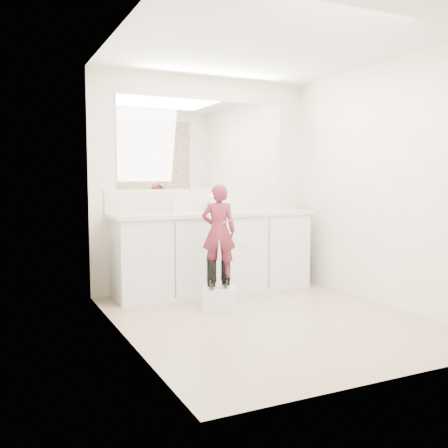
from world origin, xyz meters
TOP-DOWN VIEW (x-y plane):
  - floor at (0.00, 0.00)m, footprint 3.00×3.00m
  - ceiling at (0.00, 0.00)m, footprint 3.00×3.00m
  - wall_back at (0.00, 1.50)m, footprint 2.60×0.00m
  - wall_front at (0.00, -1.50)m, footprint 2.60×0.00m
  - wall_left at (-1.30, 0.00)m, footprint 0.00×3.00m
  - wall_right at (1.30, 0.00)m, footprint 0.00×3.00m
  - vanity_cabinet at (0.00, 1.23)m, footprint 2.20×0.55m
  - countertop at (0.00, 1.21)m, footprint 2.28×0.58m
  - backsplash at (0.00, 1.49)m, footprint 2.28×0.03m
  - mirror at (0.00, 1.49)m, footprint 2.00×0.02m
  - dot_panel at (0.00, -1.49)m, footprint 2.00×0.01m
  - faucet at (0.00, 1.38)m, footprint 0.08×0.08m
  - cup at (0.25, 1.22)m, footprint 0.12×0.12m
  - soap_bottle at (-0.42, 1.29)m, footprint 0.10×0.11m
  - step_stool at (-0.25, 0.53)m, footprint 0.41×0.38m
  - boot_left at (-0.33, 0.55)m, footprint 0.16×0.20m
  - boot_right at (-0.18, 0.55)m, footprint 0.16×0.20m
  - toddler at (-0.25, 0.55)m, footprint 0.39×0.33m
  - toothbrush at (-0.18, 0.47)m, footprint 0.13×0.07m

SIDE VIEW (x-z plane):
  - floor at x=0.00m, z-range 0.00..0.00m
  - step_stool at x=-0.25m, z-range 0.00..0.21m
  - boot_left at x=-0.33m, z-range 0.21..0.47m
  - boot_right at x=-0.18m, z-range 0.21..0.47m
  - vanity_cabinet at x=0.00m, z-range 0.00..0.85m
  - toddler at x=-0.25m, z-range 0.31..1.20m
  - toothbrush at x=-0.18m, z-range 0.83..0.89m
  - countertop at x=0.00m, z-range 0.85..0.89m
  - cup at x=0.25m, z-range 0.89..0.97m
  - faucet at x=0.00m, z-range 0.89..0.99m
  - soap_bottle at x=-0.42m, z-range 0.89..1.11m
  - backsplash at x=0.00m, z-range 0.89..1.14m
  - wall_back at x=0.00m, z-range -0.10..2.50m
  - wall_front at x=0.00m, z-range -0.10..2.50m
  - wall_left at x=-1.30m, z-range -0.30..2.70m
  - wall_right at x=1.30m, z-range -0.30..2.70m
  - mirror at x=0.00m, z-range 1.14..2.14m
  - dot_panel at x=0.00m, z-range 1.05..2.25m
  - ceiling at x=0.00m, z-range 2.40..2.40m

